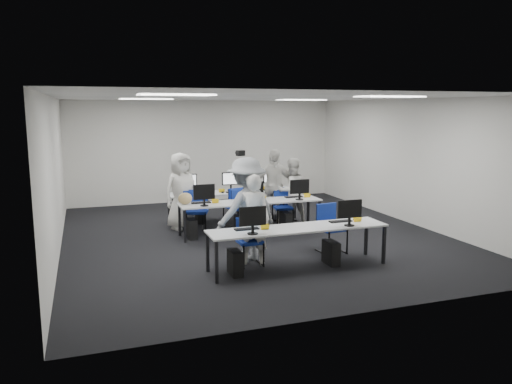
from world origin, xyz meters
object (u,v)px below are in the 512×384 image
object	(u,v)px
chair_2	(198,219)
chair_5	(193,216)
chair_3	(241,215)
student_3	(273,186)
chair_6	(236,214)
chair_7	(285,210)
chair_4	(283,214)
photographer	(247,210)
student_0	(253,219)
desk_front	(298,230)
student_2	(181,191)
student_1	(291,191)
chair_1	(331,237)
chair_0	(250,250)
desk_mid	(251,203)

from	to	relation	value
chair_2	chair_5	distance (m)	0.36
chair_5	chair_3	bearing A→B (deg)	3.50
chair_2	student_3	bearing A→B (deg)	29.96
chair_5	chair_6	size ratio (longest dim) A/B	1.00
chair_6	chair_7	size ratio (longest dim) A/B	1.03
chair_4	photographer	xyz separation A→B (m)	(-1.69, -2.37, 0.69)
student_0	student_3	world-z (taller)	student_3
chair_3	student_0	distance (m)	2.92
desk_front	student_2	size ratio (longest dim) A/B	1.80
student_0	student_2	size ratio (longest dim) A/B	0.93
desk_front	chair_4	size ratio (longest dim) A/B	3.84
student_0	chair_2	bearing A→B (deg)	-57.37
chair_6	student_0	size ratio (longest dim) A/B	0.56
student_0	student_1	distance (m)	3.40
chair_2	student_2	bearing A→B (deg)	140.90
chair_5	student_1	distance (m)	2.45
chair_3	chair_5	distance (m)	1.11
chair_1	chair_4	bearing A→B (deg)	84.32
student_1	student_2	distance (m)	2.65
chair_7	student_2	xyz separation A→B (m)	(-2.56, 0.04, 0.61)
chair_2	chair_0	bearing A→B (deg)	-61.71
chair_2	student_0	distance (m)	2.71
chair_5	student_2	xyz separation A→B (m)	(-0.25, 0.09, 0.60)
student_1	student_2	xyz separation A→B (m)	(-2.64, 0.28, 0.09)
chair_6	student_3	bearing A→B (deg)	-9.61
chair_0	chair_3	world-z (taller)	chair_3
chair_2	chair_5	size ratio (longest dim) A/B	1.02
chair_6	desk_mid	bearing A→B (deg)	-92.92
desk_mid	chair_0	bearing A→B (deg)	-109.12
chair_4	chair_7	bearing A→B (deg)	71.42
student_2	chair_2	bearing A→B (deg)	-80.94
chair_3	chair_6	distance (m)	0.15
chair_2	chair_6	distance (m)	1.04
chair_3	student_3	distance (m)	1.09
chair_0	student_2	bearing A→B (deg)	99.70
chair_5	chair_7	xyz separation A→B (m)	(2.31, 0.05, -0.01)
desk_front	photographer	bearing A→B (deg)	135.70
chair_0	student_0	distance (m)	0.57
student_3	chair_0	bearing A→B (deg)	-113.86
chair_1	chair_4	world-z (taller)	chair_1
desk_front	chair_6	size ratio (longest dim) A/B	3.47
chair_6	student_0	xyz separation A→B (m)	(-0.56, -2.92, 0.53)
chair_1	chair_7	xyz separation A→B (m)	(0.19, 2.83, -0.01)
student_0	photographer	world-z (taller)	photographer
chair_3	student_0	bearing A→B (deg)	-120.22
chair_5	chair_7	size ratio (longest dim) A/B	1.03
chair_5	chair_2	bearing A→B (deg)	-74.24
chair_1	chair_6	size ratio (longest dim) A/B	1.01
chair_7	student_1	xyz separation A→B (m)	(0.07, -0.24, 0.51)
student_0	student_3	distance (m)	3.32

